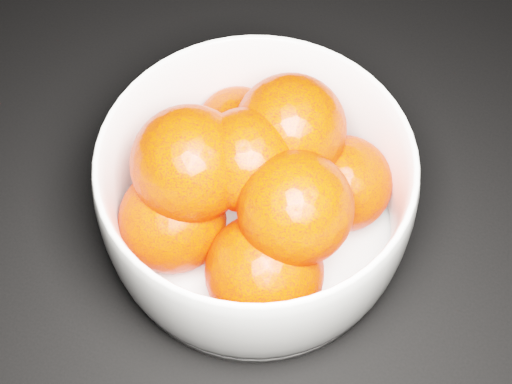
% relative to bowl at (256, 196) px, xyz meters
% --- Properties ---
extents(bowl, '(0.23, 0.23, 0.11)m').
position_rel_bowl_xyz_m(bowl, '(0.00, 0.00, 0.00)').
color(bowl, white).
rests_on(bowl, ground).
extents(orange_pile, '(0.19, 0.19, 0.13)m').
position_rel_bowl_xyz_m(orange_pile, '(-0.00, -0.00, 0.02)').
color(orange_pile, '#F61E01').
rests_on(orange_pile, bowl).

